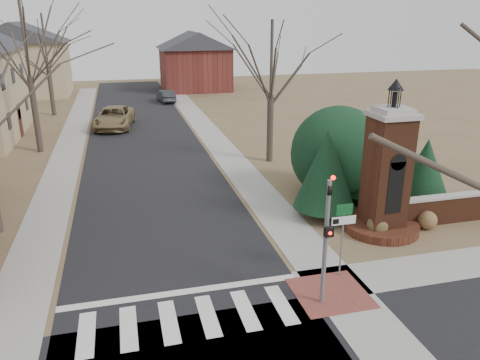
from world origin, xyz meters
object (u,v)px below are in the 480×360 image
object	(u,v)px
brick_gate_monument	(385,183)
pickup_truck	(114,117)
distant_car	(166,96)
traffic_signal_pole	(327,230)
sign_post	(343,226)

from	to	relation	value
brick_gate_monument	pickup_truck	size ratio (longest dim) A/B	1.06
brick_gate_monument	distant_car	bearing A→B (deg)	99.22
distant_car	brick_gate_monument	bearing A→B (deg)	92.51
brick_gate_monument	distant_car	distance (m)	35.00
pickup_truck	distant_car	xyz separation A→B (m)	(5.42, 11.26, -0.20)
brick_gate_monument	distant_car	xyz separation A→B (m)	(-5.60, 34.52, -1.51)
distant_car	traffic_signal_pole	bearing A→B (deg)	84.62
brick_gate_monument	traffic_signal_pole	bearing A→B (deg)	-136.76
pickup_truck	distant_car	distance (m)	12.50
traffic_signal_pole	distant_car	size ratio (longest dim) A/B	1.14
sign_post	traffic_signal_pole	bearing A→B (deg)	-132.43
brick_gate_monument	distant_car	size ratio (longest dim) A/B	1.64
sign_post	distant_car	bearing A→B (deg)	93.34
brick_gate_monument	sign_post	bearing A→B (deg)	-138.58
traffic_signal_pole	distant_car	xyz separation A→B (m)	(-0.90, 38.94, -1.94)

